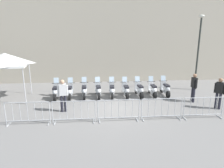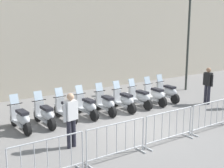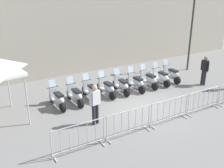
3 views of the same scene
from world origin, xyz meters
TOP-DOWN VIEW (x-y plane):
  - ground_plane at (0.00, 0.00)m, footprint 120.00×120.00m
  - motorcycle_0 at (-3.24, 2.48)m, footprint 0.57×1.73m
  - motorcycle_1 at (-2.36, 2.34)m, footprint 0.59×1.72m
  - motorcycle_2 at (-1.46, 2.29)m, footprint 0.60×1.72m
  - motorcycle_3 at (-0.57, 2.12)m, footprint 0.58×1.73m
  - motorcycle_4 at (0.30, 1.94)m, footprint 0.69×1.71m
  - motorcycle_5 at (1.18, 1.73)m, footprint 0.62×1.72m
  - motorcycle_6 at (2.08, 1.62)m, footprint 0.57×1.73m
  - motorcycle_7 at (2.96, 1.47)m, footprint 0.65×1.72m
  - motorcycle_8 at (3.87, 1.44)m, footprint 0.64×1.72m
  - barrier_segment_0 at (-4.35, -1.11)m, footprint 1.95×0.72m
  - barrier_segment_1 at (-2.31, -1.43)m, footprint 1.95×0.72m
  - barrier_segment_2 at (-0.28, -1.75)m, footprint 1.95×0.72m
  - barrier_segment_3 at (1.76, -2.07)m, footprint 1.95×0.72m
  - street_lamp at (6.68, 2.22)m, footprint 0.36×0.36m
  - officer_mid_plaza at (4.84, -0.15)m, footprint 0.27×0.54m
  - officer_by_barriers at (-2.77, 0.10)m, footprint 0.55×0.24m

SIDE VIEW (x-z plane):
  - ground_plane at x=0.00m, z-range 0.00..0.00m
  - motorcycle_0 at x=-3.24m, z-range -0.16..1.07m
  - motorcycle_1 at x=-2.36m, z-range -0.16..1.07m
  - motorcycle_2 at x=-1.46m, z-range -0.16..1.07m
  - motorcycle_3 at x=-0.57m, z-range -0.16..1.07m
  - motorcycle_4 at x=0.30m, z-range -0.16..1.07m
  - motorcycle_5 at x=1.18m, z-range -0.16..1.07m
  - motorcycle_6 at x=2.08m, z-range -0.16..1.07m
  - motorcycle_7 at x=2.96m, z-range -0.16..1.07m
  - motorcycle_8 at x=3.87m, z-range -0.16..1.07m
  - barrier_segment_0 at x=-4.35m, z-range -0.01..1.06m
  - barrier_segment_1 at x=-2.31m, z-range -0.01..1.06m
  - barrier_segment_2 at x=-0.28m, z-range -0.01..1.06m
  - barrier_segment_3 at x=1.76m, z-range -0.01..1.06m
  - officer_mid_plaza at x=4.84m, z-range 0.12..1.85m
  - officer_by_barriers at x=-2.77m, z-range 0.12..1.85m
  - street_lamp at x=6.68m, z-range 0.59..5.88m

